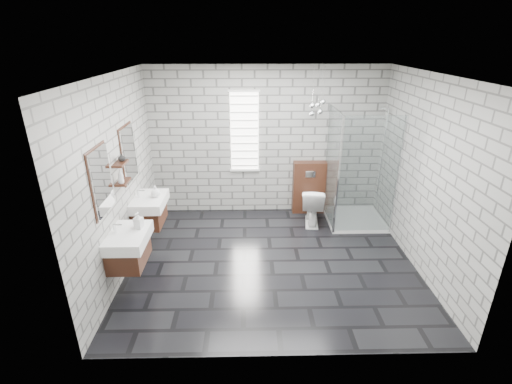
{
  "coord_description": "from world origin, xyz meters",
  "views": [
    {
      "loc": [
        -0.34,
        -4.74,
        3.14
      ],
      "look_at": [
        -0.22,
        0.35,
        0.98
      ],
      "focal_mm": 26.0,
      "sensor_mm": 36.0,
      "label": 1
    }
  ],
  "objects_px": {
    "vanity_right": "(147,203)",
    "cistern_panel": "(309,187)",
    "toilet": "(312,205)",
    "vanity_left": "(125,239)",
    "shower_enclosure": "(353,198)"
  },
  "relations": [
    {
      "from": "vanity_right",
      "to": "shower_enclosure",
      "type": "distance_m",
      "value": 3.49
    },
    {
      "from": "cistern_panel",
      "to": "toilet",
      "type": "xyz_separation_m",
      "value": [
        0.0,
        -0.47,
        -0.16
      ]
    },
    {
      "from": "vanity_right",
      "to": "shower_enclosure",
      "type": "relative_size",
      "value": 0.77
    },
    {
      "from": "vanity_right",
      "to": "cistern_panel",
      "type": "distance_m",
      "value": 2.97
    },
    {
      "from": "cistern_panel",
      "to": "toilet",
      "type": "bearing_deg",
      "value": -90.0
    },
    {
      "from": "vanity_left",
      "to": "vanity_right",
      "type": "height_order",
      "value": "same"
    },
    {
      "from": "vanity_right",
      "to": "vanity_left",
      "type": "bearing_deg",
      "value": -90.0
    },
    {
      "from": "cistern_panel",
      "to": "shower_enclosure",
      "type": "distance_m",
      "value": 0.87
    },
    {
      "from": "vanity_right",
      "to": "cistern_panel",
      "type": "relative_size",
      "value": 1.57
    },
    {
      "from": "shower_enclosure",
      "to": "toilet",
      "type": "height_order",
      "value": "shower_enclosure"
    },
    {
      "from": "vanity_right",
      "to": "toilet",
      "type": "relative_size",
      "value": 2.28
    },
    {
      "from": "vanity_left",
      "to": "cistern_panel",
      "type": "relative_size",
      "value": 1.57
    },
    {
      "from": "cistern_panel",
      "to": "toilet",
      "type": "distance_m",
      "value": 0.49
    },
    {
      "from": "vanity_right",
      "to": "toilet",
      "type": "bearing_deg",
      "value": 15.18
    },
    {
      "from": "vanity_left",
      "to": "toilet",
      "type": "xyz_separation_m",
      "value": [
        2.71,
        1.84,
        -0.41
      ]
    }
  ]
}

